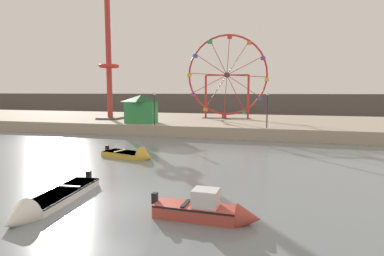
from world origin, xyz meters
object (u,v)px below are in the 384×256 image
(drop_tower_red_tower, at_px, (109,67))
(promenade_lamp_far, at_px, (267,104))
(carnival_booth_green_kiosk, at_px, (141,108))
(promenade_lamp_near, at_px, (154,103))
(motorboat_white_red_stripe, at_px, (46,203))
(motorboat_faded_red, at_px, (210,211))
(ferris_wheel_red_frame, at_px, (227,77))
(motorboat_mustard_yellow, at_px, (134,155))

(drop_tower_red_tower, height_order, promenade_lamp_far, drop_tower_red_tower)
(carnival_booth_green_kiosk, bearing_deg, promenade_lamp_near, -42.79)
(motorboat_white_red_stripe, height_order, motorboat_faded_red, motorboat_faded_red)
(motorboat_white_red_stripe, height_order, promenade_lamp_near, promenade_lamp_near)
(ferris_wheel_red_frame, height_order, promenade_lamp_near, ferris_wheel_red_frame)
(carnival_booth_green_kiosk, distance_m, promenade_lamp_far, 14.53)
(motorboat_mustard_yellow, xyz_separation_m, motorboat_faded_red, (7.90, -9.84, 0.17))
(motorboat_white_red_stripe, relative_size, promenade_lamp_far, 1.72)
(ferris_wheel_red_frame, bearing_deg, promenade_lamp_far, -60.13)
(drop_tower_red_tower, distance_m, promenade_lamp_far, 21.77)
(motorboat_faded_red, bearing_deg, promenade_lamp_far, 88.78)
(motorboat_white_red_stripe, bearing_deg, promenade_lamp_far, 154.94)
(ferris_wheel_red_frame, relative_size, promenade_lamp_far, 3.12)
(promenade_lamp_near, height_order, promenade_lamp_far, promenade_lamp_far)
(motorboat_faded_red, height_order, carnival_booth_green_kiosk, carnival_booth_green_kiosk)
(motorboat_mustard_yellow, bearing_deg, promenade_lamp_far, 67.78)
(motorboat_mustard_yellow, distance_m, ferris_wheel_red_frame, 23.23)
(promenade_lamp_near, xyz_separation_m, promenade_lamp_far, (12.06, 0.44, 0.01))
(motorboat_mustard_yellow, bearing_deg, drop_tower_red_tower, 139.25)
(motorboat_white_red_stripe, bearing_deg, drop_tower_red_tower, -160.50)
(motorboat_white_red_stripe, distance_m, carnival_booth_green_kiosk, 24.66)
(drop_tower_red_tower, bearing_deg, ferris_wheel_red_frame, 18.32)
(carnival_booth_green_kiosk, xyz_separation_m, promenade_lamp_near, (2.38, -1.82, 0.67))
(motorboat_mustard_yellow, height_order, carnival_booth_green_kiosk, carnival_booth_green_kiosk)
(motorboat_mustard_yellow, relative_size, ferris_wheel_red_frame, 0.40)
(promenade_lamp_far, bearing_deg, ferris_wheel_red_frame, 119.87)
(motorboat_faded_red, bearing_deg, carnival_booth_green_kiosk, 121.74)
(carnival_booth_green_kiosk, relative_size, promenade_lamp_far, 1.08)
(motorboat_mustard_yellow, distance_m, motorboat_faded_red, 12.62)
(drop_tower_red_tower, xyz_separation_m, promenade_lamp_far, (20.66, -5.15, -4.53))
(ferris_wheel_red_frame, xyz_separation_m, carnival_booth_green_kiosk, (-8.66, -8.69, -3.95))
(drop_tower_red_tower, relative_size, promenade_lamp_far, 4.48)
(motorboat_white_red_stripe, distance_m, motorboat_faded_red, 6.99)
(drop_tower_red_tower, xyz_separation_m, carnival_booth_green_kiosk, (6.21, -3.77, -5.21))
(ferris_wheel_red_frame, xyz_separation_m, promenade_lamp_near, (-6.27, -10.52, -3.28))
(promenade_lamp_near, bearing_deg, motorboat_faded_red, -63.06)
(ferris_wheel_red_frame, distance_m, promenade_lamp_far, 12.07)
(promenade_lamp_near, relative_size, promenade_lamp_far, 1.00)
(motorboat_white_red_stripe, bearing_deg, motorboat_faded_red, 89.68)
(motorboat_mustard_yellow, distance_m, carnival_booth_green_kiosk, 14.59)
(motorboat_white_red_stripe, xyz_separation_m, carnival_booth_green_kiosk, (-6.25, 23.70, 2.72))
(drop_tower_red_tower, bearing_deg, motorboat_mustard_yellow, -55.96)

